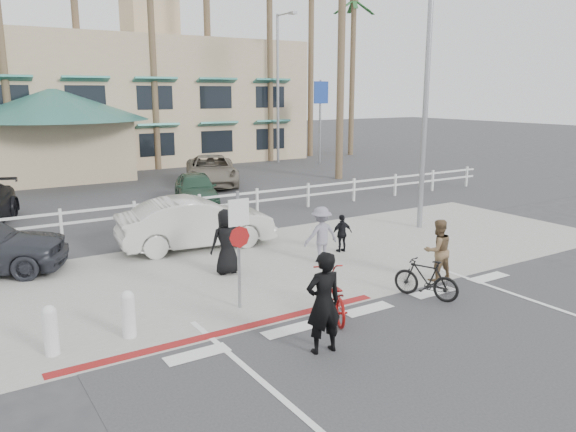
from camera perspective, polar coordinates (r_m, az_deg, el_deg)
ground at (r=12.09m, az=9.98°, el=-10.27°), size 140.00×140.00×0.00m
bike_path at (r=10.84m, az=17.29°, el=-13.43°), size 12.00×16.00×0.01m
sidewalk_plaza at (r=15.48m, az=-1.30°, el=-4.92°), size 22.00×7.00×0.01m
cross_street at (r=18.89m, az=-7.59°, el=-1.81°), size 40.00×5.00×0.01m
parking_lot at (r=27.63m, az=-15.94°, el=2.36°), size 50.00×16.00×0.01m
curb_red at (r=11.42m, az=-5.72°, el=-11.49°), size 7.00×0.25×0.02m
rail_fence at (r=20.76m, az=-8.71°, el=0.86°), size 29.40×0.16×1.00m
building at (r=40.33m, az=-19.13°, el=13.27°), size 28.00×16.00×11.30m
sign_post at (r=12.07m, az=-5.04°, el=-2.87°), size 0.50×0.10×2.90m
bollard_0 at (r=11.33m, az=-15.91°, el=-9.56°), size 0.26×0.26×0.95m
bollard_1 at (r=11.07m, az=-22.97°, el=-10.65°), size 0.26×0.26×0.95m
streetlight_0 at (r=19.64m, az=13.85°, el=11.74°), size 0.60×2.00×9.00m
streetlight_1 at (r=37.67m, az=-1.04°, el=12.67°), size 0.60×2.00×9.50m
info_sign at (r=37.15m, az=3.27°, el=9.64°), size 1.20×0.16×5.60m
palm_3 at (r=33.44m, az=-27.13°, el=15.23°), size 4.00×4.00×14.00m
palm_4 at (r=35.11m, az=-20.64°, el=16.41°), size 4.00×4.00×15.00m
palm_5 at (r=35.18m, az=-13.56°, el=15.20°), size 4.00×4.00×13.00m
palm_6 at (r=37.76m, az=-8.20°, el=18.25°), size 4.00×4.00×17.00m
palm_7 at (r=38.60m, az=-1.86°, el=16.00°), size 4.00×4.00×14.00m
palm_8 at (r=41.63m, az=2.35°, el=16.43°), size 4.00×4.00×15.00m
palm_9 at (r=42.56m, az=6.57°, el=14.93°), size 4.00×4.00×13.00m
palm_11 at (r=30.59m, az=5.44°, el=16.87°), size 4.00×4.00×14.00m
bike_red at (r=11.91m, az=4.59°, el=-7.95°), size 1.34×1.96×0.97m
rider_red at (r=10.17m, az=3.62°, el=-8.79°), size 0.74×0.53×1.90m
bike_black at (r=13.28m, az=13.84°, el=-6.21°), size 1.00×1.59×0.93m
rider_black at (r=14.48m, az=14.96°, el=-3.37°), size 0.86×0.73×1.57m
pedestrian_a at (r=15.51m, az=3.39°, el=-1.91°), size 1.06×0.67×1.57m
pedestrian_child at (r=16.59m, az=5.51°, el=-1.78°), size 0.69×0.35×1.13m
pedestrian_b at (r=14.57m, az=-6.25°, el=-2.62°), size 0.88×0.61×1.72m
car_white_sedan at (r=17.18m, az=-9.28°, el=-0.69°), size 4.83×2.18×1.54m
lot_car_2 at (r=23.84m, az=-9.34°, el=2.77°), size 2.68×4.27×1.36m
lot_car_5 at (r=28.82m, az=-7.79°, el=4.61°), size 4.25×5.87×1.48m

